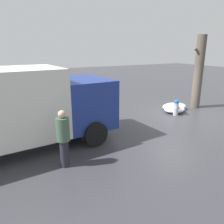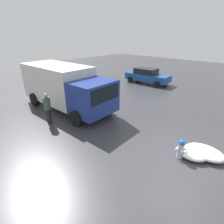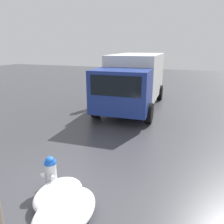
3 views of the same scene
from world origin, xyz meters
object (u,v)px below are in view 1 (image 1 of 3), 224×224
fire_hydrant (176,107)px  pedestrian (63,137)px  delivery_truck (8,107)px  tree_trunk (198,72)px  parked_car (0,87)px

fire_hydrant → pedestrian: (6.74, 2.25, 0.53)m
delivery_truck → tree_trunk: bearing=91.4°
tree_trunk → delivery_truck: size_ratio=0.58×
fire_hydrant → tree_trunk: 2.80m
delivery_truck → parked_car: 9.55m
fire_hydrant → pedestrian: bearing=-117.6°
fire_hydrant → pedestrian: 7.12m
delivery_truck → parked_car: size_ratio=1.55×
fire_hydrant → pedestrian: pedestrian is taller
pedestrian → parked_car: pedestrian is taller
parked_car → fire_hydrant: bearing=35.1°
fire_hydrant → tree_trunk: size_ratio=0.20×
pedestrian → fire_hydrant: bearing=73.5°
fire_hydrant → parked_car: (7.92, -9.23, 0.33)m
tree_trunk → pedestrian: tree_trunk is taller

